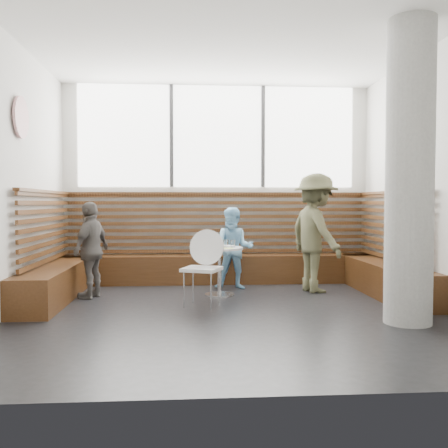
{
  "coord_description": "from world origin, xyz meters",
  "views": [
    {
      "loc": [
        -0.49,
        -5.72,
        1.28
      ],
      "look_at": [
        0.0,
        1.0,
        1.0
      ],
      "focal_mm": 40.0,
      "sensor_mm": 36.0,
      "label": 1
    }
  ],
  "objects": [
    {
      "name": "glass_right",
      "position": [
        0.13,
        1.14,
        0.72
      ],
      "size": [
        0.07,
        0.07,
        0.1
      ],
      "primitive_type": "cylinder",
      "color": "white",
      "rests_on": "cafe_table"
    },
    {
      "name": "adult_man",
      "position": [
        1.35,
        1.35,
        0.85
      ],
      "size": [
        0.93,
        1.24,
        1.71
      ],
      "primitive_type": "imported",
      "rotation": [
        0.0,
        0.0,
        1.87
      ],
      "color": "brown",
      "rests_on": "ground"
    },
    {
      "name": "wall_art",
      "position": [
        -2.46,
        0.4,
        2.3
      ],
      "size": [
        0.03,
        0.5,
        0.5
      ],
      "primitive_type": "cylinder",
      "rotation": [
        0.0,
        1.57,
        0.0
      ],
      "color": "white",
      "rests_on": "room"
    },
    {
      "name": "child_back",
      "position": [
        0.2,
        1.66,
        0.61
      ],
      "size": [
        0.66,
        0.56,
        1.22
      ],
      "primitive_type": "imported",
      "rotation": [
        0.0,
        0.0,
        -0.18
      ],
      "color": "#88C5EC",
      "rests_on": "ground"
    },
    {
      "name": "glass_left",
      "position": [
        -0.26,
        1.09,
        0.72
      ],
      "size": [
        0.06,
        0.06,
        0.1
      ],
      "primitive_type": "cylinder",
      "color": "white",
      "rests_on": "cafe_table"
    },
    {
      "name": "cafe_table",
      "position": [
        -0.05,
        1.15,
        0.48
      ],
      "size": [
        0.65,
        0.65,
        0.67
      ],
      "color": "silver",
      "rests_on": "ground"
    },
    {
      "name": "glass_mid",
      "position": [
        0.03,
        1.11,
        0.73
      ],
      "size": [
        0.07,
        0.07,
        0.11
      ],
      "primitive_type": "cylinder",
      "color": "white",
      "rests_on": "cafe_table"
    },
    {
      "name": "cafe_chair",
      "position": [
        -0.32,
        0.51,
        0.56
      ],
      "size": [
        0.45,
        0.44,
        0.95
      ],
      "rotation": [
        0.0,
        0.0,
        -0.38
      ],
      "color": "white",
      "rests_on": "ground"
    },
    {
      "name": "concrete_column",
      "position": [
        1.85,
        -0.6,
        1.6
      ],
      "size": [
        0.5,
        0.5,
        3.2
      ],
      "primitive_type": "cylinder",
      "color": "gray",
      "rests_on": "ground"
    },
    {
      "name": "room",
      "position": [
        0.0,
        0.0,
        1.6
      ],
      "size": [
        5.0,
        5.0,
        3.2
      ],
      "color": "silver",
      "rests_on": "ground"
    },
    {
      "name": "child_left",
      "position": [
        -1.79,
        1.1,
        0.65
      ],
      "size": [
        0.57,
        0.83,
        1.3
      ],
      "primitive_type": "imported",
      "rotation": [
        0.0,
        0.0,
        -1.94
      ],
      "color": "#5B5752",
      "rests_on": "ground"
    },
    {
      "name": "booth",
      "position": [
        0.0,
        1.77,
        0.41
      ],
      "size": [
        5.0,
        2.5,
        1.44
      ],
      "color": "#39200E",
      "rests_on": "ground"
    },
    {
      "name": "plate_far",
      "position": [
        0.07,
        1.27,
        0.68
      ],
      "size": [
        0.21,
        0.21,
        0.02
      ],
      "primitive_type": "cylinder",
      "color": "white",
      "rests_on": "cafe_table"
    },
    {
      "name": "menu_card",
      "position": [
        0.03,
        0.97,
        0.67
      ],
      "size": [
        0.19,
        0.14,
        0.0
      ],
      "primitive_type": "cube",
      "rotation": [
        0.0,
        0.0,
        -0.08
      ],
      "color": "#A5C64C",
      "rests_on": "cafe_table"
    },
    {
      "name": "plate_near",
      "position": [
        -0.22,
        1.24,
        0.68
      ],
      "size": [
        0.2,
        0.2,
        0.01
      ],
      "primitive_type": "cylinder",
      "color": "white",
      "rests_on": "cafe_table"
    }
  ]
}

